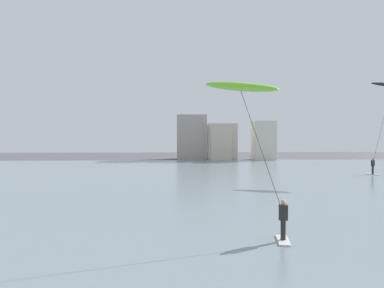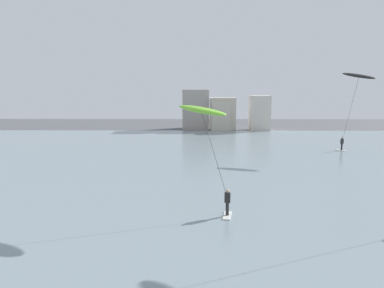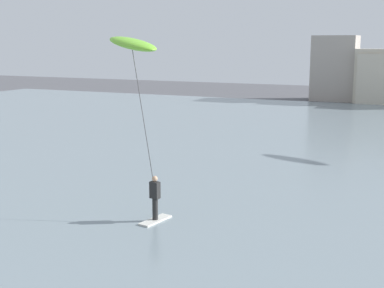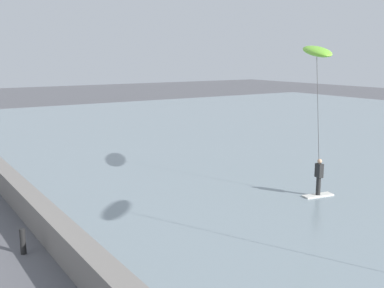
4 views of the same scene
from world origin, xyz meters
TOP-DOWN VIEW (x-y plane):
  - water_bay at (0.00, 31.19)m, footprint 84.00×52.00m
  - far_shore_buildings at (3.32, 59.27)m, footprint 15.18×5.65m
  - kitesurfer_lime at (-0.40, 16.69)m, footprint 3.53×3.26m
  - kitesurfer_black at (16.99, 35.75)m, footprint 3.55×4.16m

SIDE VIEW (x-z plane):
  - water_bay at x=0.00m, z-range 0.00..0.10m
  - far_shore_buildings at x=3.32m, z-range -0.40..6.70m
  - kitesurfer_lime at x=-0.40m, z-range 2.52..9.11m
  - kitesurfer_black at x=16.99m, z-range 3.54..12.81m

